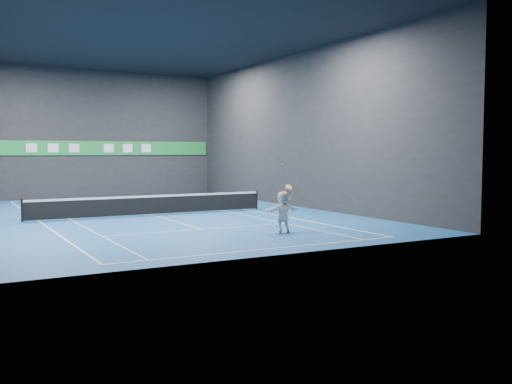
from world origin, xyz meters
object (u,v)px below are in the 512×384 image
tennis_ball (282,164)px  tennis_racket (289,191)px  player (283,212)px  tennis_net (151,204)px

tennis_ball → tennis_racket: bearing=13.0°
tennis_ball → player: bearing=31.7°
player → tennis_ball: bearing=27.8°
player → tennis_net: player is taller
tennis_racket → tennis_net: bearing=107.3°
player → tennis_ball: tennis_ball is taller
tennis_net → tennis_racket: (2.75, -8.85, 1.14)m
player → tennis_racket: size_ratio=2.45×
player → tennis_racket: tennis_racket is taller
player → tennis_racket: (0.32, 0.05, 0.84)m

